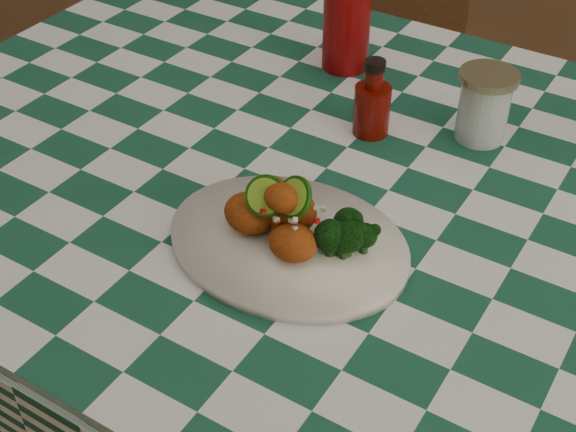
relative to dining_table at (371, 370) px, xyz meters
The scene contains 8 objects.
dining_table is the anchor object (origin of this frame).
plate 0.45m from the dining_table, 107.04° to the right, with size 0.33×0.25×0.02m, color silver, non-canonical shape.
fried_chicken_pile 0.49m from the dining_table, 107.92° to the right, with size 0.13×0.10×0.09m, color #A84010, non-canonical shape.
broccoli_side 0.47m from the dining_table, 79.85° to the right, with size 0.07×0.07×0.05m, color black, non-canonical shape.
red_tumbler 0.59m from the dining_table, 128.58° to the left, with size 0.08×0.08×0.14m, color #790607.
ketchup_bottle 0.48m from the dining_table, 127.26° to the left, with size 0.06×0.06×0.13m, color #590A04, non-canonical shape.
mason_jar 0.49m from the dining_table, 73.66° to the left, with size 0.09×0.09×0.11m, color #B2BCBA, non-canonical shape.
wooden_chair_left 0.81m from the dining_table, 118.40° to the left, with size 0.43×0.45×0.94m, color #472814, non-canonical shape.
Camera 1 is at (0.36, -0.85, 1.48)m, focal length 50.00 mm.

